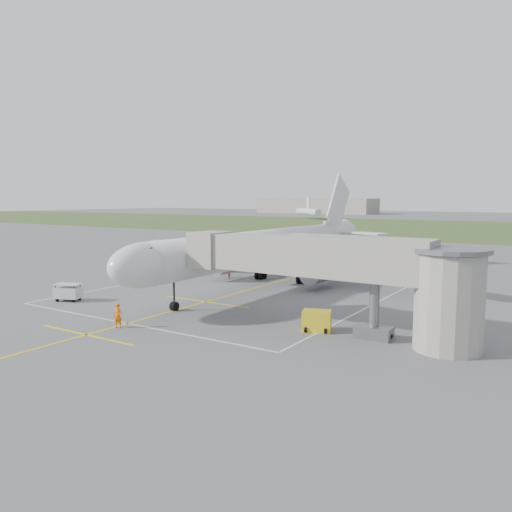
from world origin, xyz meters
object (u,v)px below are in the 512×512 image
Objects in this scene: gpu_unit at (317,321)px; ramp_worker_nose at (118,316)px; baggage_cart at (68,292)px; airliner at (265,248)px; jet_bridge at (345,270)px; ramp_worker_wing at (229,272)px.

ramp_worker_nose is at bearing -170.62° from gpu_unit.
ramp_worker_nose is at bearing -41.78° from baggage_cart.
gpu_unit is at bearing -46.92° from airliner.
ramp_worker_nose is (0.40, -22.06, -3.45)m from airliner.
ramp_worker_nose is at bearing -88.96° from airliner.
jet_bridge reaches higher than baggage_cart.
jet_bridge is 4.46m from gpu_unit.
baggage_cart is at bearing -123.26° from airliner.
baggage_cart is (-25.30, -2.98, 0.08)m from gpu_unit.
jet_bridge is (15.72, -14.25, 0.35)m from airliner.
baggage_cart is 1.77× the size of ramp_worker_wing.
airliner is 21.22m from jet_bridge.
baggage_cart is 20.58m from ramp_worker_wing.
baggage_cart is 1.47× the size of ramp_worker_nose.
jet_bridge is at bearing -42.19° from airliner.
gpu_unit is 0.88× the size of baggage_cart.
airliner is 22.33m from ramp_worker_nose.
ramp_worker_wing is at bearing 143.46° from jet_bridge.
ramp_worker_wing is at bearing 120.52° from gpu_unit.
airliner is at bearing 69.54° from ramp_worker_nose.
baggage_cart is at bearing -172.89° from jet_bridge.
gpu_unit is at bearing -168.15° from jet_bridge.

